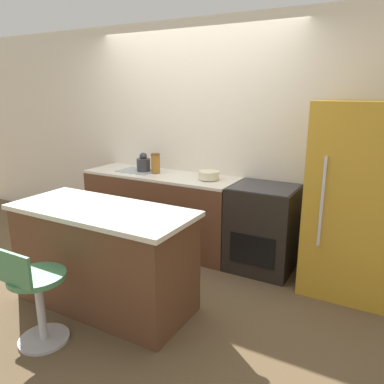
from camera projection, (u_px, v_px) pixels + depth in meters
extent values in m
plane|color=brown|center=(167.00, 259.00, 4.21)|extent=(14.00, 14.00, 0.00)
cube|color=silver|center=(195.00, 137.00, 4.41)|extent=(8.00, 0.06, 2.60)
cube|color=brown|center=(161.00, 211.00, 4.49)|extent=(1.86, 0.59, 0.86)
cube|color=silver|center=(160.00, 175.00, 4.37)|extent=(1.86, 0.59, 0.03)
cube|color=#9EA3A8|center=(138.00, 171.00, 4.52)|extent=(0.44, 0.32, 0.01)
cube|color=brown|center=(104.00, 259.00, 3.22)|extent=(1.53, 0.66, 0.85)
cube|color=silver|center=(101.00, 210.00, 3.10)|extent=(1.60, 0.70, 0.04)
cube|color=black|center=(263.00, 228.00, 3.89)|extent=(0.66, 0.59, 0.89)
cube|color=black|center=(252.00, 251.00, 3.67)|extent=(0.46, 0.01, 0.31)
cube|color=#333338|center=(265.00, 187.00, 3.77)|extent=(0.62, 0.56, 0.01)
cube|color=gold|center=(353.00, 201.00, 3.36)|extent=(0.74, 0.66, 1.75)
cube|color=silver|center=(322.00, 202.00, 3.16)|extent=(0.02, 0.02, 0.79)
cylinder|color=#B7B7BC|center=(44.00, 339.00, 2.83)|extent=(0.37, 0.37, 0.02)
cylinder|color=#B7B7BC|center=(41.00, 310.00, 2.77)|extent=(0.06, 0.06, 0.51)
cylinder|color=#478456|center=(37.00, 277.00, 2.70)|extent=(0.41, 0.41, 0.04)
cube|color=#478456|center=(13.00, 269.00, 2.51)|extent=(0.35, 0.02, 0.24)
cylinder|color=#333338|center=(144.00, 165.00, 4.48)|extent=(0.16, 0.16, 0.15)
sphere|color=#333338|center=(143.00, 156.00, 4.45)|extent=(0.09, 0.09, 0.09)
cylinder|color=beige|center=(209.00, 175.00, 4.07)|extent=(0.23, 0.23, 0.09)
cylinder|color=#9E6623|center=(156.00, 164.00, 4.38)|extent=(0.10, 0.10, 0.21)
cylinder|color=brown|center=(155.00, 154.00, 4.36)|extent=(0.11, 0.11, 0.02)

